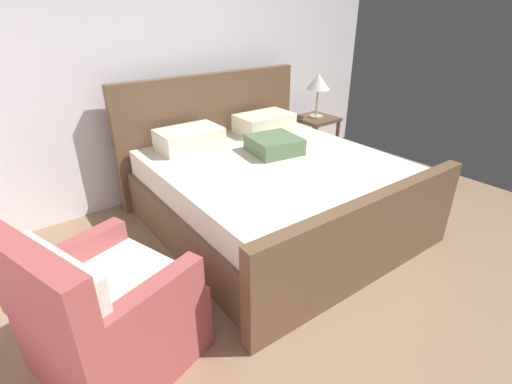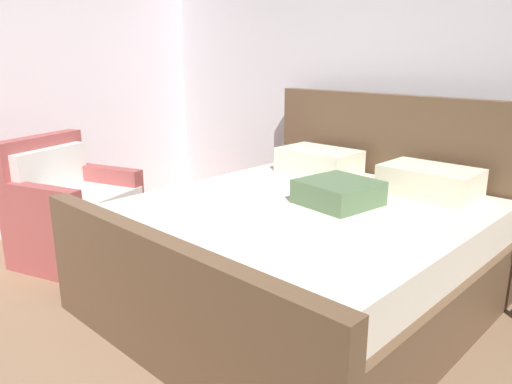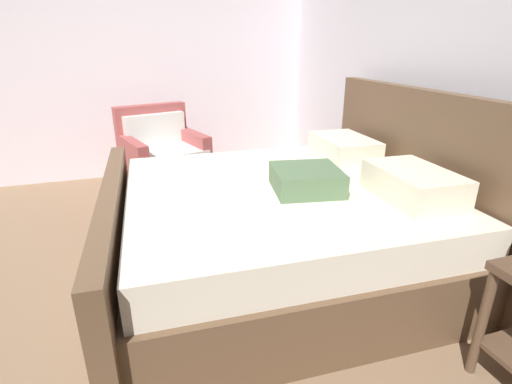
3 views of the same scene
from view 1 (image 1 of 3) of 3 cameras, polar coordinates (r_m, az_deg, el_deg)
name	(u,v)px [view 1 (image 1 of 3)]	position (r m, az deg, el deg)	size (l,w,h in m)	color
ground_plane	(435,331)	(2.72, 25.41, -18.33)	(4.89, 5.58, 0.02)	#87694E
wall_back	(188,57)	(4.02, -10.16, 19.37)	(5.01, 0.12, 2.65)	silver
bed	(269,187)	(3.33, 1.96, 0.76)	(2.08, 2.21, 1.19)	brown
nightstand_right	(315,133)	(4.64, 8.83, 8.73)	(0.44, 0.44, 0.60)	brown
table_lamp_right	(318,83)	(4.50, 9.36, 15.85)	(0.27, 0.27, 0.49)	#B7B293
armchair	(106,315)	(2.20, -21.67, -16.85)	(0.90, 0.90, 0.90)	#A14A48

